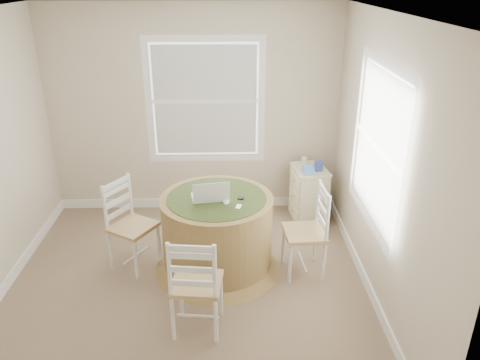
{
  "coord_description": "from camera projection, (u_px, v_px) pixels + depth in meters",
  "views": [
    {
      "loc": [
        0.43,
        -3.83,
        2.9
      ],
      "look_at": [
        0.54,
        0.45,
        0.98
      ],
      "focal_mm": 35.0,
      "sensor_mm": 36.0,
      "label": 1
    }
  ],
  "objects": [
    {
      "name": "room",
      "position": [
        200.0,
        162.0,
        4.29
      ],
      "size": [
        3.64,
        3.64,
        2.64
      ],
      "color": "#8F7A5A",
      "rests_on": "ground"
    },
    {
      "name": "round_table",
      "position": [
        217.0,
        230.0,
        4.83
      ],
      "size": [
        1.33,
        1.33,
        0.83
      ],
      "rotation": [
        0.0,
        0.0,
        -0.23
      ],
      "color": "olive",
      "rests_on": "ground"
    },
    {
      "name": "chair_left",
      "position": [
        133.0,
        227.0,
        4.85
      ],
      "size": [
        0.56,
        0.57,
        0.95
      ],
      "primitive_type": null,
      "rotation": [
        0.0,
        0.0,
        1.02
      ],
      "color": "white",
      "rests_on": "ground"
    },
    {
      "name": "chair_near",
      "position": [
        197.0,
        283.0,
        3.97
      ],
      "size": [
        0.46,
        0.44,
        0.95
      ],
      "primitive_type": null,
      "rotation": [
        0.0,
        0.0,
        3.03
      ],
      "color": "white",
      "rests_on": "ground"
    },
    {
      "name": "chair_right",
      "position": [
        304.0,
        232.0,
        4.74
      ],
      "size": [
        0.43,
        0.45,
        0.95
      ],
      "primitive_type": null,
      "rotation": [
        0.0,
        0.0,
        -1.5
      ],
      "color": "white",
      "rests_on": "ground"
    },
    {
      "name": "laptop",
      "position": [
        210.0,
        196.0,
        4.63
      ],
      "size": [
        0.4,
        0.37,
        0.25
      ],
      "rotation": [
        0.0,
        0.0,
        3.3
      ],
      "color": "white",
      "rests_on": "round_table"
    },
    {
      "name": "mouse",
      "position": [
        226.0,
        202.0,
        4.58
      ],
      "size": [
        0.09,
        0.12,
        0.04
      ],
      "primitive_type": "ellipsoid",
      "rotation": [
        0.0,
        0.0,
        -0.23
      ],
      "color": "white",
      "rests_on": "round_table"
    },
    {
      "name": "phone",
      "position": [
        238.0,
        207.0,
        4.5
      ],
      "size": [
        0.06,
        0.1,
        0.02
      ],
      "primitive_type": "cube",
      "rotation": [
        0.0,
        0.0,
        -0.23
      ],
      "color": "#B7BABF",
      "rests_on": "round_table"
    },
    {
      "name": "keys",
      "position": [
        241.0,
        199.0,
        4.65
      ],
      "size": [
        0.07,
        0.06,
        0.02
      ],
      "primitive_type": "cube",
      "rotation": [
        0.0,
        0.0,
        -0.23
      ],
      "color": "black",
      "rests_on": "round_table"
    },
    {
      "name": "corner_chest",
      "position": [
        308.0,
        194.0,
        5.84
      ],
      "size": [
        0.46,
        0.58,
        0.7
      ],
      "rotation": [
        0.0,
        0.0,
        0.14
      ],
      "color": "#F7E8B9",
      "rests_on": "ground"
    },
    {
      "name": "tissue_box",
      "position": [
        308.0,
        169.0,
        5.55
      ],
      "size": [
        0.14,
        0.14,
        0.1
      ],
      "primitive_type": "cube",
      "rotation": [
        0.0,
        0.0,
        0.14
      ],
      "color": "#6094DD",
      "rests_on": "corner_chest"
    },
    {
      "name": "box_yellow",
      "position": [
        315.0,
        165.0,
        5.72
      ],
      "size": [
        0.16,
        0.12,
        0.06
      ],
      "primitive_type": "cube",
      "rotation": [
        0.0,
        0.0,
        0.14
      ],
      "color": "gold",
      "rests_on": "corner_chest"
    },
    {
      "name": "box_blue",
      "position": [
        318.0,
        166.0,
        5.63
      ],
      "size": [
        0.09,
        0.09,
        0.12
      ],
      "primitive_type": "cube",
      "rotation": [
        0.0,
        0.0,
        0.14
      ],
      "color": "#314394",
      "rests_on": "corner_chest"
    },
    {
      "name": "cup_cream",
      "position": [
        305.0,
        161.0,
        5.8
      ],
      "size": [
        0.07,
        0.07,
        0.09
      ],
      "primitive_type": "cylinder",
      "color": "beige",
      "rests_on": "corner_chest"
    }
  ]
}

